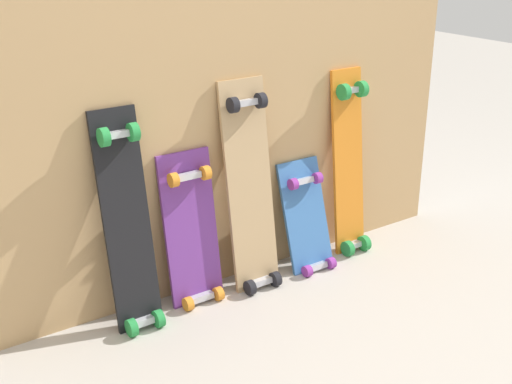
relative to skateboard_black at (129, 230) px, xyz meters
name	(u,v)px	position (x,y,z in m)	size (l,w,h in m)	color
ground_plane	(247,277)	(0.53, 0.04, -0.38)	(12.00, 12.00, 0.00)	#B2AAA0
plywood_wall_panel	(235,61)	(0.53, 0.11, 0.53)	(2.18, 0.04, 1.82)	tan
skateboard_black	(129,230)	(0.00, 0.00, 0.00)	(0.18, 0.21, 0.88)	black
skateboard_purple	(192,237)	(0.27, 0.02, -0.11)	(0.22, 0.16, 0.67)	#6B338C
skateboard_natural	(250,195)	(0.53, 0.00, 0.02)	(0.20, 0.20, 0.91)	tan
skateboard_blue	(307,224)	(0.82, -0.01, -0.18)	(0.21, 0.21, 0.54)	#386BAD
skateboard_orange	(349,169)	(1.07, 0.02, 0.01)	(0.16, 0.17, 0.88)	orange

